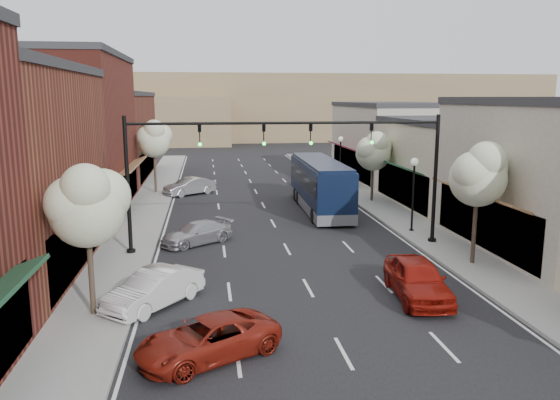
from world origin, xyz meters
name	(u,v)px	position (x,y,z in m)	size (l,w,h in m)	color
ground	(318,306)	(0.00, 0.00, 0.00)	(160.00, 160.00, 0.00)	black
sidewalk_left	(145,212)	(-8.40, 18.50, 0.07)	(2.80, 73.00, 0.15)	gray
sidewalk_right	(379,205)	(8.40, 18.50, 0.07)	(2.80, 73.00, 0.15)	gray
curb_left	(166,211)	(-7.00, 18.50, 0.07)	(0.25, 73.00, 0.17)	gray
curb_right	(360,206)	(7.00, 18.50, 0.07)	(0.25, 73.00, 0.17)	gray
bldg_left_midfar	(57,134)	(-14.24, 20.00, 5.40)	(10.14, 14.10, 10.90)	maroon
bldg_left_far	(101,136)	(-14.22, 36.00, 4.16)	(10.14, 18.10, 8.40)	brown
bldg_right_midnear	(558,176)	(13.72, 6.00, 3.91)	(9.14, 12.10, 7.90)	#BDB4A2
bldg_right_midfar	(453,163)	(13.70, 18.00, 3.17)	(9.14, 12.10, 6.40)	beige
bldg_right_far	(390,141)	(13.71, 32.00, 3.66)	(9.14, 16.10, 7.40)	#BDB4A2
hill_far	(226,107)	(0.00, 90.00, 6.00)	(120.00, 30.00, 12.00)	#7A6647
hill_near	(82,120)	(-25.00, 78.00, 4.00)	(50.00, 20.00, 8.00)	#7A6647
signal_mast_right	(393,160)	(5.62, 8.00, 4.62)	(8.22, 0.46, 7.00)	black
signal_mast_left	(176,164)	(-5.62, 8.00, 4.62)	(8.22, 0.46, 7.00)	black
tree_right_near	(480,173)	(8.35, 3.94, 4.45)	(2.85, 2.65, 5.95)	#47382B
tree_right_far	(374,150)	(8.35, 19.94, 3.99)	(2.85, 2.65, 5.43)	#47382B
tree_left_near	(88,204)	(-8.25, -0.06, 4.22)	(2.85, 2.65, 5.69)	#47382B
tree_left_far	(154,138)	(-8.25, 25.94, 4.60)	(2.85, 2.65, 6.13)	#47382B
lamp_post_near	(414,183)	(7.80, 10.50, 3.01)	(0.44, 0.44, 4.44)	black
lamp_post_far	(340,153)	(7.80, 28.00, 3.01)	(0.44, 0.44, 4.44)	black
coach_bus	(320,184)	(3.78, 17.72, 1.85)	(2.75, 11.63, 3.54)	black
red_hatchback	(417,279)	(4.07, 0.27, 0.80)	(1.90, 4.72, 1.61)	maroon
parked_car_a	(208,339)	(-4.20, -3.74, 0.62)	(2.07, 4.50, 1.25)	maroon
parked_car_b	(154,289)	(-6.20, 0.76, 0.71)	(1.50, 4.30, 1.42)	silver
parked_car_c	(197,233)	(-4.73, 9.72, 0.60)	(1.68, 4.13, 1.20)	#A1A0A5
parked_car_e	(190,186)	(-5.52, 25.18, 0.71)	(1.50, 4.29, 1.41)	#99999E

